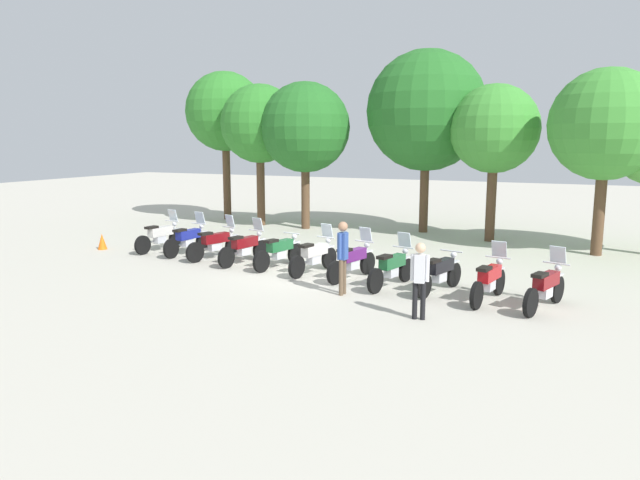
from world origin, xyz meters
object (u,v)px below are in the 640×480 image
(motorcycle_9, at_px, (489,280))
(tree_5, at_px, (606,125))
(motorcycle_3, at_px, (245,247))
(motorcycle_8, at_px, (440,273))
(traffic_cone, at_px, (102,242))
(tree_4, at_px, (495,130))
(motorcycle_0, at_px, (161,236))
(tree_0, at_px, (225,112))
(motorcycle_2, at_px, (216,243))
(motorcycle_10, at_px, (546,287))
(motorcycle_1, at_px, (188,239))
(motorcycle_7, at_px, (392,267))
(tree_2, at_px, (305,128))
(tree_3, at_px, (427,111))
(person_1, at_px, (420,275))
(motorcycle_4, at_px, (279,251))
(motorcycle_6, at_px, (353,260))
(motorcycle_5, at_px, (314,255))
(tree_1, at_px, (260,124))
(person_0, at_px, (343,251))

(motorcycle_9, relative_size, tree_5, 0.36)
(motorcycle_3, distance_m, motorcycle_8, 6.34)
(traffic_cone, bearing_deg, tree_4, 31.21)
(motorcycle_0, relative_size, traffic_cone, 3.98)
(motorcycle_9, relative_size, tree_0, 0.31)
(motorcycle_2, xyz_separation_m, traffic_cone, (-4.54, -0.25, -0.24))
(motorcycle_10, bearing_deg, traffic_cone, 101.60)
(motorcycle_1, relative_size, tree_5, 0.36)
(motorcycle_7, distance_m, traffic_cone, 10.85)
(motorcycle_2, xyz_separation_m, tree_2, (-0.20, 7.07, 3.75))
(motorcycle_9, relative_size, tree_3, 0.30)
(motorcycle_3, bearing_deg, tree_4, -29.85)
(motorcycle_9, distance_m, tree_4, 9.45)
(motorcycle_2, height_order, person_1, person_1)
(motorcycle_8, distance_m, tree_5, 8.67)
(motorcycle_10, bearing_deg, motorcycle_0, 97.79)
(motorcycle_3, xyz_separation_m, tree_2, (-1.45, 7.33, 3.75))
(motorcycle_2, distance_m, tree_5, 13.05)
(motorcycle_4, bearing_deg, tree_4, -21.75)
(motorcycle_2, relative_size, motorcycle_7, 0.98)
(tree_4, bearing_deg, motorcycle_0, -146.39)
(motorcycle_3, height_order, motorcycle_4, motorcycle_3)
(motorcycle_9, height_order, tree_5, tree_5)
(motorcycle_8, bearing_deg, motorcycle_7, 104.59)
(motorcycle_6, distance_m, tree_2, 10.14)
(motorcycle_5, height_order, person_1, person_1)
(motorcycle_0, relative_size, motorcycle_3, 1.01)
(tree_5, bearing_deg, motorcycle_1, -156.32)
(motorcycle_10, bearing_deg, motorcycle_5, 96.93)
(tree_1, relative_size, tree_2, 1.00)
(motorcycle_1, height_order, motorcycle_6, same)
(motorcycle_4, relative_size, tree_4, 0.37)
(motorcycle_7, relative_size, tree_4, 0.37)
(tree_0, xyz_separation_m, tree_5, (16.09, -2.60, -0.80))
(tree_4, xyz_separation_m, traffic_cone, (-12.04, -7.30, -3.86))
(motorcycle_4, xyz_separation_m, tree_0, (-7.45, 8.64, 4.54))
(motorcycle_2, xyz_separation_m, motorcycle_6, (5.01, -0.78, 0.00))
(person_1, bearing_deg, motorcycle_5, 43.94)
(person_1, bearing_deg, tree_2, 28.55)
(tree_2, height_order, traffic_cone, tree_2)
(person_0, relative_size, tree_5, 0.30)
(tree_0, bearing_deg, tree_2, -14.45)
(motorcycle_3, relative_size, tree_3, 0.30)
(motorcycle_6, bearing_deg, person_0, -153.64)
(tree_1, bearing_deg, motorcycle_8, -40.24)
(motorcycle_8, xyz_separation_m, tree_2, (-7.71, 8.30, 3.76))
(motorcycle_4, bearing_deg, motorcycle_0, 94.08)
(motorcycle_9, distance_m, motorcycle_10, 1.27)
(motorcycle_3, bearing_deg, person_1, -107.36)
(motorcycle_4, relative_size, person_1, 1.30)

